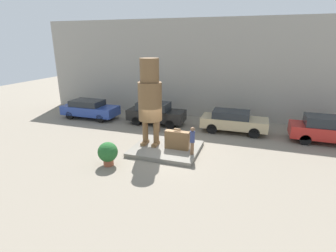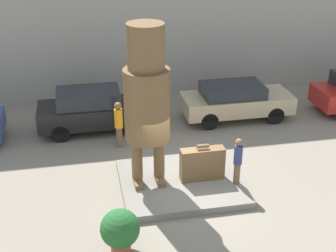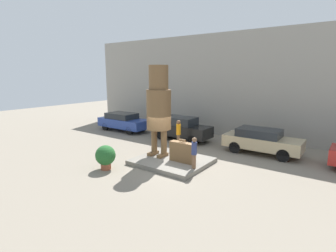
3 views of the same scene
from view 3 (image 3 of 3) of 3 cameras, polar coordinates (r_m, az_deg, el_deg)
name	(u,v)px [view 3 (image 3 of 3)]	position (r m, az deg, el deg)	size (l,w,h in m)	color
ground_plane	(172,163)	(14.41, 0.90, -8.09)	(60.00, 60.00, 0.00)	gray
pedestal	(172,161)	(14.37, 0.90, -7.66)	(3.79, 3.33, 0.23)	slate
building_backdrop	(233,85)	(20.74, 14.00, 8.57)	(28.00, 0.60, 7.85)	gray
statue_figure	(159,104)	(14.40, -2.04, 4.83)	(1.36, 1.36, 5.01)	brown
giant_suitcase	(182,152)	(13.78, 3.14, -5.67)	(1.40, 0.39, 1.22)	brown
tourist	(194,152)	(12.80, 5.71, -5.55)	(0.26, 0.26, 1.55)	brown
parked_car_blue	(123,121)	(22.66, -9.68, 1.03)	(4.59, 1.86, 1.52)	#284293
parked_car_black	(181,128)	(19.22, 2.90, -0.42)	(4.35, 1.71, 1.70)	black
parked_car_tan	(261,140)	(16.82, 19.68, -2.97)	(4.49, 1.79, 1.53)	tan
planter_pot	(105,156)	(13.68, -13.46, -6.39)	(1.02, 1.02, 1.25)	brown
worker_hivis	(178,132)	(17.44, 2.30, -1.33)	(0.30, 0.30, 1.79)	brown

